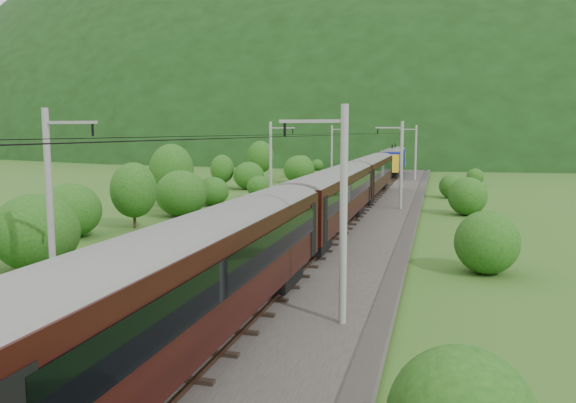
# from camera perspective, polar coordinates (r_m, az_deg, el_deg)

# --- Properties ---
(ground) EXTENTS (600.00, 600.00, 0.00)m
(ground) POSITION_cam_1_polar(r_m,az_deg,el_deg) (23.18, -10.09, -11.43)
(ground) COLOR #345A1C
(ground) RESTS_ON ground
(railbed) EXTENTS (14.00, 220.00, 0.30)m
(railbed) POSITION_cam_1_polar(r_m,az_deg,el_deg) (32.13, -2.49, -5.81)
(railbed) COLOR #38332D
(railbed) RESTS_ON ground
(track_left) EXTENTS (2.40, 220.00, 0.27)m
(track_left) POSITION_cam_1_polar(r_m,az_deg,el_deg) (32.87, -6.50, -5.17)
(track_left) COLOR brown
(track_left) RESTS_ON railbed
(track_right) EXTENTS (2.40, 220.00, 0.27)m
(track_right) POSITION_cam_1_polar(r_m,az_deg,el_deg) (31.46, 1.70, -5.68)
(track_right) COLOR brown
(track_right) RESTS_ON railbed
(catenary_left) EXTENTS (2.54, 192.28, 8.00)m
(catenary_left) POSITION_cam_1_polar(r_m,az_deg,el_deg) (54.22, -1.69, 4.10)
(catenary_left) COLOR gray
(catenary_left) RESTS_ON railbed
(catenary_right) EXTENTS (2.54, 192.28, 8.00)m
(catenary_right) POSITION_cam_1_polar(r_m,az_deg,el_deg) (52.04, 11.36, 3.84)
(catenary_right) COLOR gray
(catenary_right) RESTS_ON railbed
(overhead_wires) EXTENTS (4.83, 198.00, 0.03)m
(overhead_wires) POSITION_cam_1_polar(r_m,az_deg,el_deg) (31.32, -2.56, 6.68)
(overhead_wires) COLOR black
(overhead_wires) RESTS_ON ground
(mountain_main) EXTENTS (504.00, 360.00, 244.00)m
(mountain_main) POSITION_cam_1_polar(r_m,az_deg,el_deg) (280.11, 13.15, 5.40)
(mountain_main) COLOR black
(mountain_main) RESTS_ON ground
(mountain_ridge) EXTENTS (336.00, 280.00, 132.00)m
(mountain_ridge) POSITION_cam_1_polar(r_m,az_deg,el_deg) (345.14, -7.04, 5.82)
(mountain_ridge) COLOR black
(mountain_ridge) RESTS_ON ground
(train) EXTENTS (2.93, 163.12, 5.10)m
(train) POSITION_cam_1_polar(r_m,az_deg,el_deg) (17.41, -9.33, -5.74)
(train) COLOR black
(train) RESTS_ON ground
(hazard_post_near) EXTENTS (0.18, 0.18, 1.67)m
(hazard_post_near) POSITION_cam_1_polar(r_m,az_deg,el_deg) (47.37, 2.83, -0.43)
(hazard_post_near) COLOR red
(hazard_post_near) RESTS_ON railbed
(hazard_post_far) EXTENTS (0.18, 0.18, 1.66)m
(hazard_post_far) POSITION_cam_1_polar(r_m,az_deg,el_deg) (65.29, 6.71, 1.60)
(hazard_post_far) COLOR red
(hazard_post_far) RESTS_ON railbed
(signal) EXTENTS (0.22, 0.22, 1.95)m
(signal) POSITION_cam_1_polar(r_m,az_deg,el_deg) (82.06, 6.13, 2.94)
(signal) COLOR black
(signal) RESTS_ON railbed
(vegetation_left) EXTENTS (11.91, 150.51, 6.18)m
(vegetation_left) POSITION_cam_1_polar(r_m,az_deg,el_deg) (48.37, -13.25, 0.89)
(vegetation_left) COLOR #1A4813
(vegetation_left) RESTS_ON ground
(vegetation_right) EXTENTS (7.00, 104.26, 3.05)m
(vegetation_right) POSITION_cam_1_polar(r_m,az_deg,el_deg) (30.80, 18.61, -4.38)
(vegetation_right) COLOR #1A4813
(vegetation_right) RESTS_ON ground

